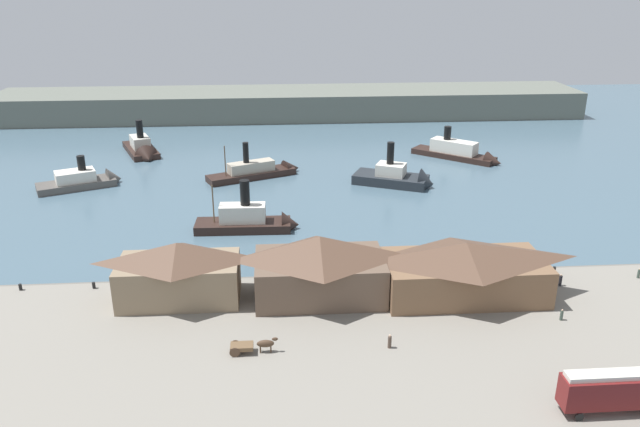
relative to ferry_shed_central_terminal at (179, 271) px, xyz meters
The scene contains 22 objects.
ground_plane 21.27m from the ferry_shed_central_terminal, 27.44° to the left, with size 320.00×320.00×0.00m, color #476070.
quay_promenade 22.65m from the ferry_shed_central_terminal, 34.41° to the right, with size 110.00×36.00×1.20m, color gray.
seawall_edge 19.80m from the ferry_shed_central_terminal, 17.86° to the left, with size 110.00×0.80×1.00m, color #666159.
ferry_shed_central_terminal is the anchor object (origin of this frame).
ferry_shed_west_terminal 18.62m from the ferry_shed_central_terminal, ahead, with size 17.40×10.56×8.74m.
ferry_shed_customs_shed 37.97m from the ferry_shed_central_terminal, ahead, with size 21.72×10.66×7.64m.
street_tram 52.57m from the ferry_shed_central_terminal, 30.00° to the right, with size 10.18×2.51×4.59m.
horse_cart 16.80m from the ferry_shed_central_terminal, 53.86° to the right, with size 5.53×1.68×1.87m.
pedestrian_near_cart 64.61m from the ferry_shed_central_terminal, ahead, with size 0.38×0.38×1.52m.
pedestrian_standing_center 29.32m from the ferry_shed_central_terminal, 27.67° to the right, with size 0.44×0.44×1.76m.
pedestrian_near_east_shed 52.40m from the ferry_shed_central_terminal, ahead, with size 0.44×0.44×1.77m.
pedestrian_near_west_shed 49.38m from the ferry_shed_central_terminal, 10.51° to the right, with size 0.38×0.38×1.53m.
mooring_post_west 13.57m from the ferry_shed_central_terminal, 162.23° to the left, with size 0.44×0.44×0.90m, color black.
mooring_post_center_east 23.07m from the ferry_shed_central_terminal, 169.35° to the left, with size 0.44×0.44×0.90m, color black.
mooring_post_east 53.50m from the ferry_shed_central_terminal, ahead, with size 0.44×0.44×0.90m, color black.
ferry_moored_east 88.75m from the ferry_shed_central_terminal, 49.20° to the left, with size 20.07×17.98×9.14m.
ferry_near_quay 79.20m from the ferry_shed_central_terminal, 104.34° to the left, with size 12.13×18.70×10.67m.
ferry_outer_harbor 58.05m from the ferry_shed_central_terminal, 80.27° to the left, with size 21.33×12.67×9.56m.
ferry_departing_north 28.25m from the ferry_shed_central_terminal, 71.15° to the left, with size 18.15×5.67×10.69m.
ferry_moored_west 62.85m from the ferry_shed_central_terminal, 51.18° to the left, with size 17.93×12.71×11.16m.
ferry_approaching_west 59.30m from the ferry_shed_central_terminal, 116.87° to the left, with size 17.65×11.79×8.61m.
far_headland 120.88m from the ferry_shed_central_terminal, 81.31° to the left, with size 180.00×24.00×8.00m, color #60665B.
Camera 1 is at (-5.11, -83.91, 41.84)m, focal length 34.81 mm.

